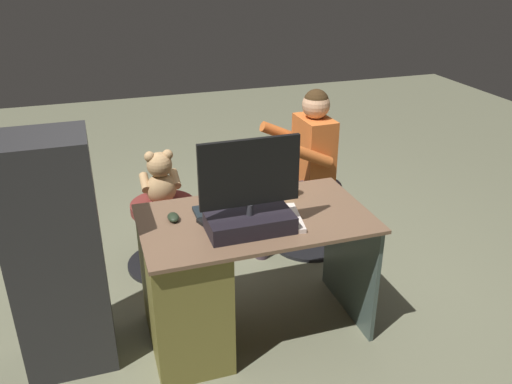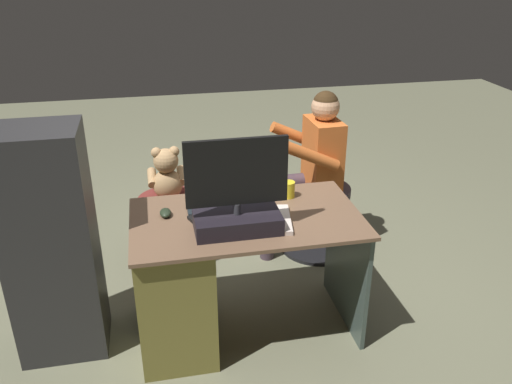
% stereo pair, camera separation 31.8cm
% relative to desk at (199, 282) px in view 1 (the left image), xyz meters
% --- Properties ---
extents(ground_plane, '(10.00, 10.00, 0.00)m').
position_rel_desk_xyz_m(ground_plane, '(-0.32, -0.39, -0.39)').
color(ground_plane, '#6E6F55').
extents(desk, '(1.21, 0.70, 0.73)m').
position_rel_desk_xyz_m(desk, '(0.00, 0.00, 0.00)').
color(desk, brown).
rests_on(desk, ground_plane).
extents(monitor, '(0.50, 0.23, 0.48)m').
position_rel_desk_xyz_m(monitor, '(-0.25, 0.13, 0.48)').
color(monitor, black).
rests_on(monitor, desk).
extents(keyboard, '(0.42, 0.14, 0.02)m').
position_rel_desk_xyz_m(keyboard, '(-0.23, -0.12, 0.35)').
color(keyboard, black).
rests_on(keyboard, desk).
extents(computer_mouse, '(0.06, 0.10, 0.04)m').
position_rel_desk_xyz_m(computer_mouse, '(0.10, -0.10, 0.36)').
color(computer_mouse, '#232E1E').
rests_on(computer_mouse, desk).
extents(cup, '(0.07, 0.07, 0.09)m').
position_rel_desk_xyz_m(cup, '(-0.59, -0.19, 0.39)').
color(cup, yellow).
rests_on(cup, desk).
extents(tv_remote, '(0.10, 0.16, 0.02)m').
position_rel_desk_xyz_m(tv_remote, '(-0.06, 0.02, 0.35)').
color(tv_remote, black).
rests_on(tv_remote, desk).
extents(notebook_binder, '(0.27, 0.33, 0.02)m').
position_rel_desk_xyz_m(notebook_binder, '(-0.42, 0.08, 0.36)').
color(notebook_binder, beige).
rests_on(notebook_binder, desk).
extents(office_chair_teddy, '(0.55, 0.55, 0.48)m').
position_rel_desk_xyz_m(office_chair_teddy, '(0.06, -0.83, -0.12)').
color(office_chair_teddy, black).
rests_on(office_chair_teddy, ground_plane).
extents(teddy_bear, '(0.25, 0.26, 0.37)m').
position_rel_desk_xyz_m(teddy_bear, '(0.06, -0.85, 0.26)').
color(teddy_bear, tan).
rests_on(teddy_bear, office_chair_teddy).
extents(visitor_chair, '(0.56, 0.56, 0.48)m').
position_rel_desk_xyz_m(visitor_chair, '(-1.00, -0.80, -0.12)').
color(visitor_chair, black).
rests_on(visitor_chair, ground_plane).
extents(person, '(0.56, 0.49, 1.17)m').
position_rel_desk_xyz_m(person, '(-0.90, -0.80, 0.31)').
color(person, orange).
rests_on(person, ground_plane).
extents(equipment_rack, '(0.44, 0.36, 1.26)m').
position_rel_desk_xyz_m(equipment_rack, '(0.69, -0.07, 0.24)').
color(equipment_rack, '#2A292B').
rests_on(equipment_rack, ground_plane).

